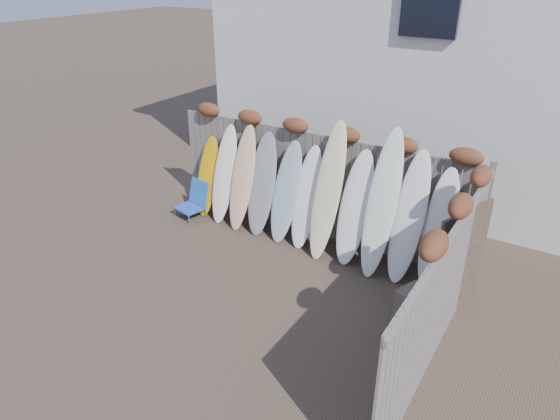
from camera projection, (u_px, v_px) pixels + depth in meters
The scene contains 18 objects.
ground at pixel (240, 295), 7.92m from camera, with size 80.00×80.00×0.00m, color #493A2D.
back_fence at pixel (317, 177), 9.17m from camera, with size 6.05×0.28×2.24m.
right_fence at pixel (444, 286), 6.18m from camera, with size 0.28×4.40×2.24m.
house at pixel (424, 38), 11.17m from camera, with size 8.50×5.50×6.33m.
beach_chair at pixel (194, 200), 10.27m from camera, with size 0.66×0.69×0.72m.
wooden_crate at pixel (418, 312), 7.04m from camera, with size 0.54×0.45×0.63m, color #675F4D.
lattice_panel at pixel (459, 264), 7.12m from camera, with size 0.05×1.17×1.75m, color #493F2C.
surfboard_0 at pixel (208, 177), 10.17m from camera, with size 0.46×0.07×1.67m, color #DF9905.
surfboard_1 at pixel (224, 175), 9.86m from camera, with size 0.49×0.07×2.00m, color white.
surfboard_2 at pixel (242, 178), 9.59m from camera, with size 0.48×0.07×2.09m, color #F2B286.
surfboard_3 at pixel (262, 184), 9.42m from camera, with size 0.54×0.07×2.01m, color gray.
surfboard_4 at pixel (286, 193), 9.17m from camera, with size 0.55×0.07×1.94m, color #99BBC5.
surfboard_5 at pixel (306, 198), 8.98m from camera, with size 0.50×0.07×1.92m, color white.
surfboard_6 at pixel (328, 192), 8.60m from camera, with size 0.49×0.07×2.47m, color beige.
surfboard_7 at pixel (355, 208), 8.49m from camera, with size 0.55×0.07×2.04m, color white.
surfboard_8 at pixel (382, 204), 8.10m from camera, with size 0.50×0.07×2.52m, color white.
surfboard_9 at pixel (409, 218), 7.98m from camera, with size 0.51×0.07×2.22m, color white.
surfboard_10 at pixel (438, 230), 7.84m from camera, with size 0.48×0.07×2.01m, color white.
Camera 1 is at (3.97, -5.15, 4.76)m, focal length 32.00 mm.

